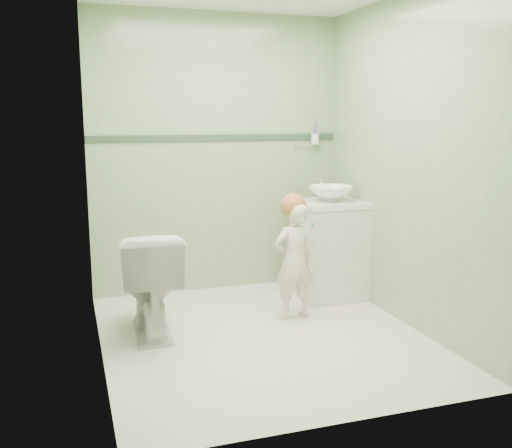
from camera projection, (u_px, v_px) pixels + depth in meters
name	position (u px, v px, depth m)	size (l,w,h in m)	color
ground	(263.00, 336.00, 4.10)	(2.50, 2.50, 0.00)	silver
room_shell	(263.00, 166.00, 3.88)	(2.50, 2.54, 2.40)	#81AA79
trim_stripe	(217.00, 137.00, 5.01)	(2.20, 0.02, 0.05)	#2C4635
vanity	(329.00, 251.00, 4.94)	(0.52, 0.50, 0.80)	beige
counter	(331.00, 203.00, 4.86)	(0.54, 0.52, 0.04)	white
basin	(331.00, 194.00, 4.85)	(0.37, 0.37, 0.13)	white
faucet	(322.00, 182.00, 5.00)	(0.03, 0.13, 0.18)	silver
cup_holder	(314.00, 139.00, 5.23)	(0.26, 0.07, 0.21)	silver
toilet	(149.00, 282.00, 4.10)	(0.42, 0.74, 0.76)	white
toddler	(294.00, 261.00, 4.39)	(0.33, 0.22, 0.90)	beige
hair_cap	(293.00, 206.00, 4.34)	(0.20, 0.20, 0.20)	#9D5E37
teal_toothbrush	(311.00, 225.00, 4.26)	(0.11, 0.14, 0.08)	#09997E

